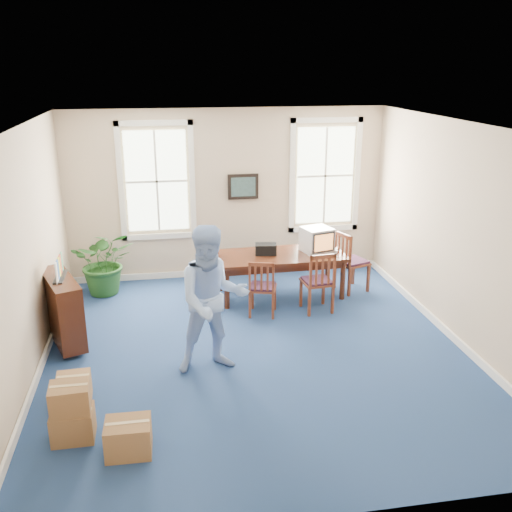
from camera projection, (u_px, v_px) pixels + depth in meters
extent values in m
plane|color=navy|center=(256.00, 351.00, 8.26)|extent=(6.50, 6.50, 0.00)
plane|color=white|center=(256.00, 126.00, 7.23)|extent=(6.50, 6.50, 0.00)
plane|color=#CAB193|center=(227.00, 194.00, 10.78)|extent=(6.50, 0.00, 6.50)
plane|color=#CAB193|center=(323.00, 364.00, 4.71)|extent=(6.50, 0.00, 6.50)
plane|color=#CAB193|center=(25.00, 258.00, 7.26)|extent=(0.00, 6.50, 6.50)
plane|color=#CAB193|center=(461.00, 235.00, 8.22)|extent=(0.00, 6.50, 6.50)
cube|color=white|center=(229.00, 271.00, 11.24)|extent=(6.00, 0.04, 0.12)
cube|color=white|center=(42.00, 365.00, 7.76)|extent=(0.04, 6.50, 0.12)
cube|color=white|center=(447.00, 332.00, 8.71)|extent=(0.04, 6.50, 0.12)
cube|color=white|center=(334.00, 250.00, 10.18)|extent=(0.18, 0.21, 0.04)
cube|color=black|center=(266.00, 249.00, 10.01)|extent=(0.40, 0.29, 0.18)
imported|color=#97BBF5|center=(213.00, 300.00, 7.48)|extent=(1.06, 0.87, 2.02)
cube|color=#431E10|center=(63.00, 312.00, 8.36)|extent=(0.77, 1.29, 0.97)
imported|color=#1E4C1B|center=(105.00, 262.00, 10.16)|extent=(1.08, 0.94, 1.19)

